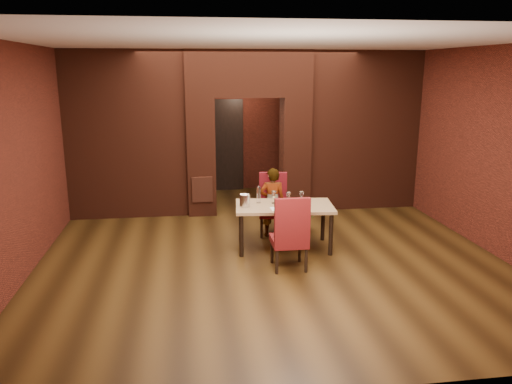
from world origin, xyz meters
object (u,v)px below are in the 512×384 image
wine_glass_b (288,198)px  wine_bucket (245,201)px  wine_glass_c (302,198)px  wine_glass_a (274,197)px  dining_table (284,227)px  chair_near (289,232)px  person_seated (272,202)px  potted_plant (305,220)px  water_bottle (259,194)px  chair_far (273,205)px

wine_glass_b → wine_bucket: bearing=-174.4°
wine_glass_c → wine_glass_a: bearing=168.1°
dining_table → wine_glass_c: (0.29, 0.04, 0.46)m
dining_table → chair_near: chair_near is taller
chair_near → person_seated: size_ratio=0.92×
person_seated → chair_near: bearing=95.7°
chair_near → wine_glass_b: 0.94m
wine_bucket → potted_plant: 1.56m
wine_bucket → water_bottle: (0.25, 0.21, 0.04)m
person_seated → wine_glass_b: size_ratio=6.25×
chair_far → dining_table: bearing=-77.5°
potted_plant → wine_bucket: bearing=-144.9°
dining_table → potted_plant: size_ratio=3.68×
chair_near → wine_glass_a: bearing=-86.3°
wine_glass_c → potted_plant: wine_glass_c is taller
chair_near → wine_glass_c: size_ratio=5.54×
dining_table → wine_glass_c: 0.55m
wine_glass_a → dining_table: bearing=-41.1°
dining_table → chair_far: 0.73m
chair_near → dining_table: bearing=-96.1°
chair_far → wine_bucket: size_ratio=5.28×
person_seated → potted_plant: person_seated is taller
wine_glass_a → potted_plant: bearing=44.7°
person_seated → wine_bucket: person_seated is taller
person_seated → wine_glass_b: bearing=111.5°
chair_far → water_bottle: (-0.33, -0.51, 0.33)m
wine_glass_b → water_bottle: water_bottle is taller
dining_table → wine_glass_c: bearing=13.3°
dining_table → wine_bucket: (-0.64, -0.02, 0.46)m
dining_table → person_seated: bearing=103.4°
wine_glass_a → wine_bucket: wine_bucket is taller
wine_glass_b → wine_bucket: (-0.71, -0.07, 0.01)m
chair_near → wine_bucket: 1.01m
chair_far → person_seated: (-0.03, -0.08, 0.07)m
water_bottle → wine_glass_b: bearing=-17.2°
dining_table → potted_plant: 0.98m
dining_table → chair_near: size_ratio=1.40×
wine_bucket → wine_glass_a: bearing=16.7°
chair_far → potted_plant: (0.59, 0.11, -0.33)m
potted_plant → water_bottle: bearing=-146.4°
person_seated → wine_glass_a: bearing=88.6°
chair_far → wine_bucket: 0.97m
wine_glass_c → person_seated: bearing=122.3°
chair_near → wine_glass_b: bearing=-100.4°
wine_glass_a → potted_plant: 1.14m
dining_table → wine_glass_a: 0.50m
chair_far → person_seated: size_ratio=0.89×
person_seated → wine_glass_a: (-0.06, -0.50, 0.22)m
chair_far → wine_glass_a: size_ratio=5.35×
wine_glass_c → water_bottle: (-0.67, 0.16, 0.04)m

